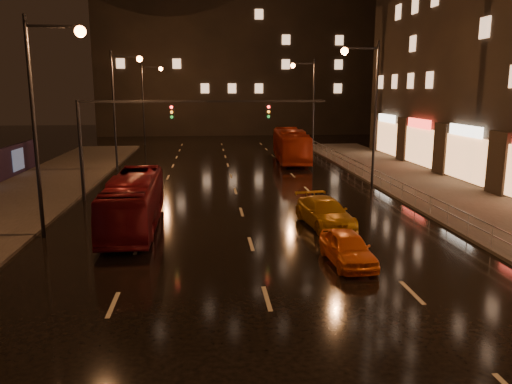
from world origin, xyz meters
TOP-DOWN VIEW (x-y plane):
  - ground at (0.00, 20.00)m, footprint 140.00×140.00m
  - sidewalk_right at (13.50, 15.00)m, footprint 7.00×70.00m
  - building_distant at (4.00, 72.00)m, footprint 44.00×16.00m
  - traffic_signal at (-5.06, 20.00)m, footprint 15.31×0.32m
  - railing_right at (10.20, 18.00)m, footprint 0.05×56.00m
  - bus_red at (-5.56, 13.27)m, footprint 2.39×9.58m
  - bus_curb at (6.16, 35.86)m, footprint 3.21×11.16m
  - taxi_near at (3.59, 7.07)m, footprint 1.71×3.88m
  - taxi_far at (4.00, 12.64)m, footprint 2.60×5.06m

SIDE VIEW (x-z plane):
  - ground at x=0.00m, z-range 0.00..0.00m
  - sidewalk_right at x=13.50m, z-range 0.00..0.15m
  - taxi_near at x=3.59m, z-range 0.00..1.30m
  - taxi_far at x=4.00m, z-range 0.00..1.40m
  - railing_right at x=10.20m, z-range 0.40..1.40m
  - bus_red at x=-5.56m, z-range 0.00..2.66m
  - bus_curb at x=6.16m, z-range 0.00..3.07m
  - traffic_signal at x=-5.06m, z-range 1.64..7.84m
  - building_distant at x=4.00m, z-range 0.00..36.00m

